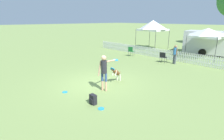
{
  "coord_description": "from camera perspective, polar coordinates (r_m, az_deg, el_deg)",
  "views": [
    {
      "loc": [
        7.0,
        -5.42,
        3.35
      ],
      "look_at": [
        0.62,
        0.4,
        0.84
      ],
      "focal_mm": 28.0,
      "sensor_mm": 36.0,
      "label": 1
    }
  ],
  "objects": [
    {
      "name": "equipment_trailer",
      "position": [
        19.51,
        30.24,
        7.75
      ],
      "size": [
        5.97,
        3.0,
        2.27
      ],
      "rotation": [
        0.0,
        0.0,
        0.15
      ],
      "color": "silver",
      "rests_on": "ground_plane"
    },
    {
      "name": "folding_chair_center",
      "position": [
        16.51,
        6.2,
        6.34
      ],
      "size": [
        0.56,
        0.58,
        0.89
      ],
      "rotation": [
        0.0,
        0.0,
        3.42
      ],
      "color": "#333338",
      "rests_on": "ground_plane"
    },
    {
      "name": "spectator_standing",
      "position": [
        14.34,
        19.9,
        5.31
      ],
      "size": [
        0.39,
        0.27,
        1.46
      ],
      "rotation": [
        0.0,
        0.0,
        2.78
      ],
      "color": "#474C5B",
      "rests_on": "ground_plane"
    },
    {
      "name": "canopy_tent_secondary",
      "position": [
        20.84,
        13.24,
        13.96
      ],
      "size": [
        2.73,
        2.73,
        3.25
      ],
      "color": "#333338",
      "rests_on": "ground_plane"
    },
    {
      "name": "canopy_tent_main",
      "position": [
        17.47,
        28.76,
        10.57
      ],
      "size": [
        2.49,
        2.49,
        2.63
      ],
      "color": "#333338",
      "rests_on": "ground_plane"
    },
    {
      "name": "folding_chair_blue_left",
      "position": [
        14.56,
        16.32,
        4.29
      ],
      "size": [
        0.55,
        0.57,
        0.84
      ],
      "rotation": [
        0.0,
        0.0,
        3.31
      ],
      "color": "#333338",
      "rests_on": "ground_plane"
    },
    {
      "name": "handler_person",
      "position": [
        8.27,
        -2.48,
        0.44
      ],
      "size": [
        0.44,
        1.13,
        1.75
      ],
      "rotation": [
        0.0,
        0.0,
        0.34
      ],
      "color": "tan",
      "rests_on": "ground_plane"
    },
    {
      "name": "backpack_on_grass",
      "position": [
        7.26,
        -6.24,
        -9.55
      ],
      "size": [
        0.3,
        0.23,
        0.42
      ],
      "color": "black",
      "rests_on": "ground_plane"
    },
    {
      "name": "frisbee_near_handler",
      "position": [
        6.96,
        -3.6,
        -12.48
      ],
      "size": [
        0.24,
        0.24,
        0.02
      ],
      "color": "#1E8CD8",
      "rests_on": "ground_plane"
    },
    {
      "name": "picket_fence",
      "position": [
        15.47,
        19.85,
        4.36
      ],
      "size": [
        18.81,
        0.04,
        0.84
      ],
      "color": "white",
      "rests_on": "ground_plane"
    },
    {
      "name": "frisbee_near_dog",
      "position": [
        8.69,
        -15.14,
        -6.97
      ],
      "size": [
        0.24,
        0.24,
        0.02
      ],
      "color": "#1E8CD8",
      "rests_on": "ground_plane"
    },
    {
      "name": "leaping_dog",
      "position": [
        9.47,
        1.35,
        -0.77
      ],
      "size": [
        0.54,
        1.12,
        0.97
      ],
      "rotation": [
        0.0,
        0.0,
        -2.8
      ],
      "color": "brown",
      "rests_on": "ground_plane"
    },
    {
      "name": "ground_plane",
      "position": [
        9.47,
        -4.36,
        -4.54
      ],
      "size": [
        240.0,
        240.0,
        0.0
      ],
      "primitive_type": "plane",
      "color": "olive"
    }
  ]
}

